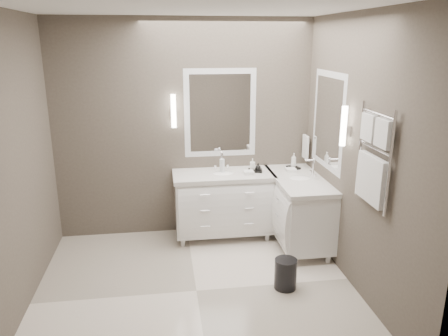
{
  "coord_description": "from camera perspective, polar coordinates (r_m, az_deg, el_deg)",
  "views": [
    {
      "loc": [
        -0.28,
        -3.87,
        2.44
      ],
      "look_at": [
        0.38,
        0.7,
        1.07
      ],
      "focal_mm": 35.0,
      "sensor_mm": 36.0,
      "label": 1
    }
  ],
  "objects": [
    {
      "name": "water_bottle",
      "position": [
        5.35,
        -0.25,
        0.25
      ],
      "size": [
        0.07,
        0.07,
        0.18
      ],
      "primitive_type": "cylinder",
      "rotation": [
        0.0,
        0.0,
        0.1
      ],
      "color": "silver",
      "rests_on": "vanity_back"
    },
    {
      "name": "mirror_back",
      "position": [
        5.48,
        -0.49,
        7.17
      ],
      "size": [
        0.9,
        0.02,
        1.1
      ],
      "color": "white",
      "rests_on": "wall_back"
    },
    {
      "name": "wall_front",
      "position": [
        2.61,
        -1.38,
        -8.06
      ],
      "size": [
        3.2,
        0.01,
        2.7
      ],
      "primitive_type": "cube",
      "color": "#4F473F",
      "rests_on": "floor"
    },
    {
      "name": "wall_left",
      "position": [
        4.23,
        -26.19,
        -0.13
      ],
      "size": [
        0.01,
        3.0,
        2.7
      ],
      "primitive_type": "cube",
      "color": "#4F473F",
      "rests_on": "floor"
    },
    {
      "name": "wall_back",
      "position": [
        5.49,
        -5.19,
        5.0
      ],
      "size": [
        3.2,
        0.01,
        2.7
      ],
      "primitive_type": "cube",
      "color": "#4F473F",
      "rests_on": "floor"
    },
    {
      "name": "soap_bottle_c",
      "position": [
        5.61,
        9.09,
        1.04
      ],
      "size": [
        0.07,
        0.07,
        0.18
      ],
      "primitive_type": "imported",
      "rotation": [
        0.0,
        0.0,
        -0.05
      ],
      "color": "white",
      "rests_on": "amenity_tray_right"
    },
    {
      "name": "waste_bin",
      "position": [
        4.58,
        8.04,
        -13.52
      ],
      "size": [
        0.24,
        0.24,
        0.32
      ],
      "primitive_type": "cylinder",
      "rotation": [
        0.0,
        0.0,
        0.07
      ],
      "color": "black",
      "rests_on": "floor"
    },
    {
      "name": "amenity_tray_back",
      "position": [
        5.45,
        4.08,
        -0.34
      ],
      "size": [
        0.2,
        0.17,
        0.03
      ],
      "primitive_type": "cube",
      "rotation": [
        0.0,
        0.0,
        -0.22
      ],
      "color": "black",
      "rests_on": "vanity_back"
    },
    {
      "name": "vanity_back",
      "position": [
        5.5,
        -0.1,
        -4.29
      ],
      "size": [
        1.24,
        0.59,
        0.97
      ],
      "color": "white",
      "rests_on": "floor"
    },
    {
      "name": "vanity_right",
      "position": [
        5.39,
        9.68,
        -4.97
      ],
      "size": [
        0.59,
        1.24,
        0.97
      ],
      "color": "white",
      "rests_on": "floor"
    },
    {
      "name": "sconce_back",
      "position": [
        5.36,
        -6.61,
        7.32
      ],
      "size": [
        0.06,
        0.06,
        0.4
      ],
      "color": "white",
      "rests_on": "wall_back"
    },
    {
      "name": "towel_bar_corner",
      "position": [
        5.69,
        10.61,
        2.78
      ],
      "size": [
        0.03,
        0.22,
        0.3
      ],
      "color": "white",
      "rests_on": "wall_right"
    },
    {
      "name": "towel_ladder",
      "position": [
        4.06,
        18.89,
        0.67
      ],
      "size": [
        0.06,
        0.58,
        0.9
      ],
      "color": "white",
      "rests_on": "wall_right"
    },
    {
      "name": "soap_bottle_a",
      "position": [
        5.44,
        3.75,
        0.53
      ],
      "size": [
        0.07,
        0.07,
        0.14
      ],
      "primitive_type": "imported",
      "rotation": [
        0.0,
        0.0,
        -0.17
      ],
      "color": "white",
      "rests_on": "amenity_tray_back"
    },
    {
      "name": "sconce_right",
      "position": [
        4.55,
        15.36,
        5.2
      ],
      "size": [
        0.06,
        0.06,
        0.4
      ],
      "color": "white",
      "rests_on": "wall_right"
    },
    {
      "name": "floor",
      "position": [
        4.58,
        -3.62,
        -15.75
      ],
      "size": [
        3.2,
        3.0,
        0.01
      ],
      "primitive_type": "cube",
      "color": "silver",
      "rests_on": "ground"
    },
    {
      "name": "amenity_tray_right",
      "position": [
        5.64,
        9.04,
        0.06
      ],
      "size": [
        0.16,
        0.19,
        0.02
      ],
      "primitive_type": "cube",
      "rotation": [
        0.0,
        0.0,
        0.3
      ],
      "color": "black",
      "rests_on": "vanity_right"
    },
    {
      "name": "soap_bottle_b",
      "position": [
        5.41,
        4.47,
        0.18
      ],
      "size": [
        0.09,
        0.09,
        0.09
      ],
      "primitive_type": "imported",
      "rotation": [
        0.0,
        0.0,
        0.34
      ],
      "color": "black",
      "rests_on": "amenity_tray_back"
    },
    {
      "name": "ceiling",
      "position": [
        3.89,
        -4.38,
        20.41
      ],
      "size": [
        3.2,
        3.0,
        0.01
      ],
      "primitive_type": "cube",
      "color": "white",
      "rests_on": "wall_back"
    },
    {
      "name": "mirror_right",
      "position": [
        5.1,
        13.42,
        6.04
      ],
      "size": [
        0.02,
        0.9,
        1.1
      ],
      "color": "white",
      "rests_on": "wall_right"
    },
    {
      "name": "wall_right",
      "position": [
        4.44,
        17.18,
        1.56
      ],
      "size": [
        0.01,
        3.0,
        2.7
      ],
      "primitive_type": "cube",
      "color": "#4F473F",
      "rests_on": "floor"
    }
  ]
}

